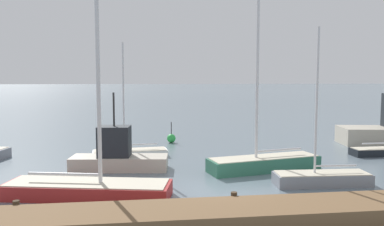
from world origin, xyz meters
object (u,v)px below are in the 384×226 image
(sailboat_4, at_px, (88,185))
(fishing_boat_1, at_px, (118,155))
(sailboat_3, at_px, (264,160))
(sailboat_2, at_px, (130,152))
(sailboat_5, at_px, (322,177))
(channel_buoy_0, at_px, (171,138))

(sailboat_4, relative_size, fishing_boat_1, 2.08)
(sailboat_3, height_order, sailboat_4, sailboat_3)
(sailboat_4, bearing_deg, sailboat_2, 91.64)
(sailboat_4, distance_m, sailboat_5, 10.62)
(sailboat_2, height_order, sailboat_4, sailboat_4)
(sailboat_2, distance_m, channel_buoy_0, 5.83)
(sailboat_2, xyz_separation_m, sailboat_5, (9.13, -7.59, 0.04))
(sailboat_3, relative_size, sailboat_5, 1.70)
(sailboat_3, height_order, channel_buoy_0, sailboat_3)
(sailboat_3, xyz_separation_m, sailboat_5, (1.81, -3.07, -0.21))
(sailboat_3, distance_m, fishing_boat_1, 7.97)
(fishing_boat_1, bearing_deg, channel_buoy_0, -106.50)
(sailboat_4, bearing_deg, fishing_boat_1, 91.01)
(fishing_boat_1, bearing_deg, sailboat_3, 177.96)
(sailboat_5, bearing_deg, sailboat_2, -36.94)
(sailboat_5, height_order, channel_buoy_0, sailboat_5)
(sailboat_3, xyz_separation_m, fishing_boat_1, (-7.88, 1.18, 0.21))
(sailboat_3, bearing_deg, sailboat_5, 108.55)
(sailboat_2, height_order, fishing_boat_1, sailboat_2)
(sailboat_2, height_order, sailboat_5, sailboat_5)
(sailboat_2, bearing_deg, fishing_boat_1, 74.99)
(sailboat_3, relative_size, sailboat_4, 1.11)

